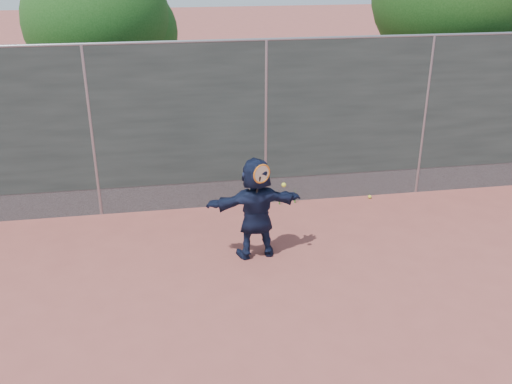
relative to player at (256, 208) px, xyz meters
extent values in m
plane|color=#9E4C42|center=(0.50, -1.60, -0.80)|extent=(80.00, 80.00, 0.00)
imported|color=#141B37|center=(0.00, 0.00, 0.00)|extent=(1.51, 0.58, 1.60)
sphere|color=yellow|center=(2.50, 1.75, -0.77)|extent=(0.07, 0.07, 0.07)
cube|color=#38423D|center=(0.50, 1.90, 0.95)|extent=(20.00, 0.04, 2.50)
cube|color=slate|center=(0.50, 1.90, -0.55)|extent=(20.00, 0.03, 0.50)
cylinder|color=gray|center=(0.50, 1.90, 2.20)|extent=(20.00, 0.05, 0.05)
cylinder|color=gray|center=(-2.50, 1.90, 0.70)|extent=(0.06, 0.06, 3.00)
cylinder|color=gray|center=(0.50, 1.90, 0.70)|extent=(0.06, 0.06, 3.00)
cylinder|color=gray|center=(3.50, 1.90, 0.70)|extent=(0.06, 0.06, 3.00)
torus|color=orange|center=(0.05, -0.20, 0.63)|extent=(0.27, 0.15, 0.29)
cylinder|color=beige|center=(0.05, -0.20, 0.63)|extent=(0.23, 0.12, 0.25)
cylinder|color=black|center=(0.00, -0.18, 0.43)|extent=(0.08, 0.13, 0.33)
sphere|color=yellow|center=(0.39, -0.15, 0.42)|extent=(0.07, 0.07, 0.07)
cylinder|color=#382314|center=(5.00, 4.10, 0.50)|extent=(0.28, 0.28, 2.60)
sphere|color=#23561C|center=(5.72, 4.30, 2.43)|extent=(2.52, 2.52, 2.52)
cylinder|color=#382314|center=(-2.50, 4.90, 0.30)|extent=(0.28, 0.28, 2.20)
sphere|color=#23561C|center=(-2.50, 4.90, 2.23)|extent=(3.00, 3.00, 3.00)
sphere|color=#23561C|center=(-1.90, 5.10, 1.93)|extent=(2.10, 2.10, 2.10)
cone|color=#387226|center=(0.75, 1.78, -0.67)|extent=(0.03, 0.03, 0.26)
cone|color=#387226|center=(1.05, 1.80, -0.65)|extent=(0.03, 0.03, 0.30)
cone|color=#387226|center=(0.40, 1.76, -0.69)|extent=(0.03, 0.03, 0.22)
camera|label=1|loc=(-1.30, -7.69, 3.67)|focal=40.00mm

